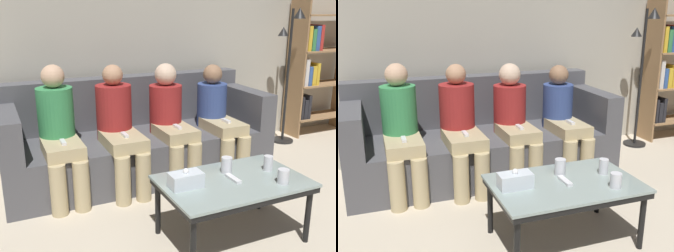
# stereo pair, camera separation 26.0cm
# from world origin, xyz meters

# --- Properties ---
(wall_back) EXTENTS (12.00, 0.06, 2.60)m
(wall_back) POSITION_xyz_m (0.00, 4.07, 1.30)
(wall_back) COLOR #B7B2A3
(wall_back) RESTS_ON ground_plane
(couch) EXTENTS (2.50, 0.92, 0.92)m
(couch) POSITION_xyz_m (0.00, 3.54, 0.33)
(couch) COLOR #515156
(couch) RESTS_ON ground_plane
(coffee_table) EXTENTS (0.99, 0.63, 0.44)m
(coffee_table) POSITION_xyz_m (0.18, 2.16, 0.40)
(coffee_table) COLOR #8C9E99
(coffee_table) RESTS_ON ground_plane
(cup_near_left) EXTENTS (0.08, 0.08, 0.10)m
(cup_near_left) POSITION_xyz_m (0.45, 1.97, 0.49)
(cup_near_left) COLOR silver
(cup_near_left) RESTS_ON coffee_table
(cup_near_right) EXTENTS (0.06, 0.06, 0.11)m
(cup_near_right) POSITION_xyz_m (0.51, 2.19, 0.50)
(cup_near_right) COLOR silver
(cup_near_right) RESTS_ON coffee_table
(cup_far_center) EXTENTS (0.08, 0.08, 0.12)m
(cup_far_center) POSITION_xyz_m (0.21, 2.28, 0.50)
(cup_far_center) COLOR silver
(cup_far_center) RESTS_ON coffee_table
(tissue_box) EXTENTS (0.22, 0.12, 0.13)m
(tissue_box) POSITION_xyz_m (-0.16, 2.19, 0.49)
(tissue_box) COLOR silver
(tissue_box) RESTS_ON coffee_table
(game_remote) EXTENTS (0.04, 0.15, 0.02)m
(game_remote) POSITION_xyz_m (0.18, 2.16, 0.45)
(game_remote) COLOR white
(game_remote) RESTS_ON coffee_table
(bookshelf) EXTENTS (0.88, 0.32, 1.70)m
(bookshelf) POSITION_xyz_m (2.51, 3.84, 0.85)
(bookshelf) COLOR #9E754C
(bookshelf) RESTS_ON ground_plane
(standing_lamp) EXTENTS (0.31, 0.26, 1.58)m
(standing_lamp) POSITION_xyz_m (1.96, 3.70, 0.96)
(standing_lamp) COLOR black
(standing_lamp) RESTS_ON ground_plane
(seated_person_left_end) EXTENTS (0.31, 0.65, 1.12)m
(seated_person_left_end) POSITION_xyz_m (-0.76, 3.31, 0.59)
(seated_person_left_end) COLOR tan
(seated_person_left_end) RESTS_ON ground_plane
(seated_person_mid_left) EXTENTS (0.32, 0.70, 1.09)m
(seated_person_mid_left) POSITION_xyz_m (-0.25, 3.30, 0.58)
(seated_person_mid_left) COLOR tan
(seated_person_mid_left) RESTS_ON ground_plane
(seated_person_mid_right) EXTENTS (0.31, 0.65, 1.08)m
(seated_person_mid_right) POSITION_xyz_m (0.25, 3.31, 0.57)
(seated_person_mid_right) COLOR tan
(seated_person_mid_right) RESTS_ON ground_plane
(seated_person_right_end) EXTENTS (0.31, 0.67, 1.04)m
(seated_person_right_end) POSITION_xyz_m (0.76, 3.29, 0.55)
(seated_person_right_end) COLOR tan
(seated_person_right_end) RESTS_ON ground_plane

